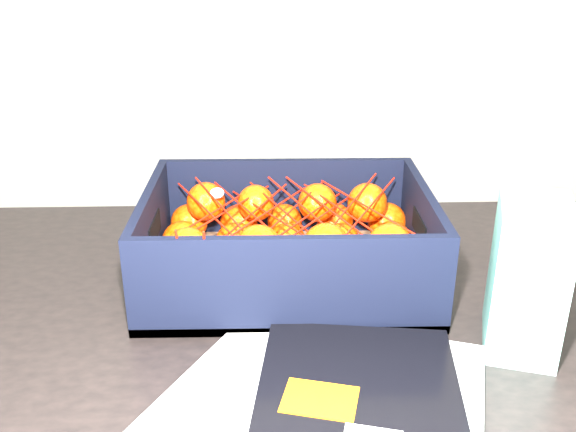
{
  "coord_description": "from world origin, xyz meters",
  "views": [
    {
      "loc": [
        0.21,
        -0.52,
        1.2
      ],
      "look_at": [
        0.22,
        0.27,
        0.86
      ],
      "focal_mm": 40.33,
      "sensor_mm": 36.0,
      "label": 1
    }
  ],
  "objects_px": {
    "produce_crate": "(288,252)",
    "retail_carton": "(527,277)",
    "magazine_stack": "(331,410)",
    "table": "(300,388)"
  },
  "relations": [
    {
      "from": "table",
      "to": "produce_crate",
      "type": "distance_m",
      "value": 0.19
    },
    {
      "from": "magazine_stack",
      "to": "produce_crate",
      "type": "relative_size",
      "value": 1.07
    },
    {
      "from": "table",
      "to": "magazine_stack",
      "type": "height_order",
      "value": "magazine_stack"
    },
    {
      "from": "magazine_stack",
      "to": "produce_crate",
      "type": "height_order",
      "value": "produce_crate"
    },
    {
      "from": "magazine_stack",
      "to": "retail_carton",
      "type": "distance_m",
      "value": 0.28
    },
    {
      "from": "produce_crate",
      "to": "retail_carton",
      "type": "distance_m",
      "value": 0.32
    },
    {
      "from": "table",
      "to": "retail_carton",
      "type": "distance_m",
      "value": 0.32
    },
    {
      "from": "magazine_stack",
      "to": "retail_carton",
      "type": "xyz_separation_m",
      "value": [
        0.24,
        0.13,
        0.08
      ]
    },
    {
      "from": "produce_crate",
      "to": "retail_carton",
      "type": "height_order",
      "value": "retail_carton"
    },
    {
      "from": "magazine_stack",
      "to": "retail_carton",
      "type": "relative_size",
      "value": 2.36
    }
  ]
}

